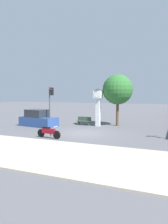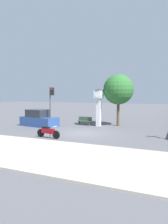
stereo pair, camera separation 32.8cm
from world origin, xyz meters
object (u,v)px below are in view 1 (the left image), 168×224
street_tree (118,90)px  parked_car (38,119)px  motorcycle (49,132)px  bench (84,121)px  clock_tower (98,101)px  traffic_light (51,99)px

street_tree → parked_car: (-7.73, -3.73, -3.18)m
motorcycle → bench: bearing=97.7°
street_tree → parked_car: size_ratio=1.26×
bench → parked_car: (-4.21, -2.72, 0.26)m
bench → parked_car: parked_car is taller
clock_tower → traffic_light: bearing=-148.0°
motorcycle → street_tree: street_tree is taller
motorcycle → clock_tower: (1.44, 7.52, 2.22)m
clock_tower → bench: 2.77m
traffic_light → parked_car: (-1.65, 0.06, -2.15)m
traffic_light → parked_car: 2.71m
street_tree → parked_car: 9.15m
motorcycle → bench: size_ratio=1.38×
traffic_light → bench: (2.57, 2.78, -2.41)m
street_tree → bench: size_ratio=3.48×
clock_tower → street_tree: street_tree is taller
motorcycle → bench: 7.65m
street_tree → bench: 5.02m
bench → parked_car: size_ratio=0.36×
bench → parked_car: 5.02m
motorcycle → traffic_light: size_ratio=0.52×
motorcycle → parked_car: (-4.45, 4.92, 0.28)m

